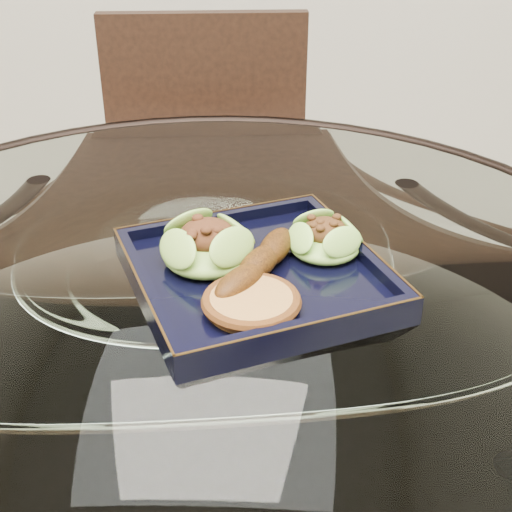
{
  "coord_description": "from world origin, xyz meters",
  "views": [
    {
      "loc": [
        0.08,
        -0.71,
        1.21
      ],
      "look_at": [
        0.06,
        -0.02,
        0.8
      ],
      "focal_mm": 50.0,
      "sensor_mm": 36.0,
      "label": 1
    }
  ],
  "objects": [
    {
      "name": "crumb_patty",
      "position": [
        0.06,
        -0.1,
        0.79
      ],
      "size": [
        0.12,
        0.12,
        0.02
      ],
      "primitive_type": "cylinder",
      "rotation": [
        0.0,
        0.0,
        0.35
      ],
      "color": "#AD7739",
      "rests_on": "navy_plate"
    },
    {
      "name": "roasted_plantain",
      "position": [
        0.06,
        -0.03,
        0.8
      ],
      "size": [
        0.1,
        0.16,
        0.03
      ],
      "primitive_type": "ellipsoid",
      "rotation": [
        0.0,
        0.0,
        1.12
      ],
      "color": "#552B08",
      "rests_on": "navy_plate"
    },
    {
      "name": "dining_table",
      "position": [
        -0.0,
        -0.0,
        0.6
      ],
      "size": [
        1.13,
        1.13,
        0.77
      ],
      "color": "white",
      "rests_on": "ground"
    },
    {
      "name": "navy_plate",
      "position": [
        0.06,
        -0.02,
        0.77
      ],
      "size": [
        0.35,
        0.35,
        0.02
      ],
      "primitive_type": "cube",
      "rotation": [
        0.0,
        0.0,
        0.4
      ],
      "color": "black",
      "rests_on": "dining_table"
    },
    {
      "name": "dining_chair",
      "position": [
        -0.05,
        0.51,
        0.53
      ],
      "size": [
        0.43,
        0.43,
        0.94
      ],
      "rotation": [
        0.0,
        0.0,
        0.07
      ],
      "color": "black",
      "rests_on": "ground"
    },
    {
      "name": "lettuce_wrap_left",
      "position": [
        0.0,
        -0.0,
        0.8
      ],
      "size": [
        0.13,
        0.13,
        0.04
      ],
      "primitive_type": "ellipsoid",
      "rotation": [
        0.0,
        0.0,
        0.32
      ],
      "color": "olive",
      "rests_on": "navy_plate"
    },
    {
      "name": "lettuce_wrap_right",
      "position": [
        0.14,
        0.03,
        0.8
      ],
      "size": [
        0.09,
        0.09,
        0.03
      ],
      "primitive_type": "ellipsoid",
      "rotation": [
        0.0,
        0.0,
        0.04
      ],
      "color": "#5FAA31",
      "rests_on": "navy_plate"
    }
  ]
}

